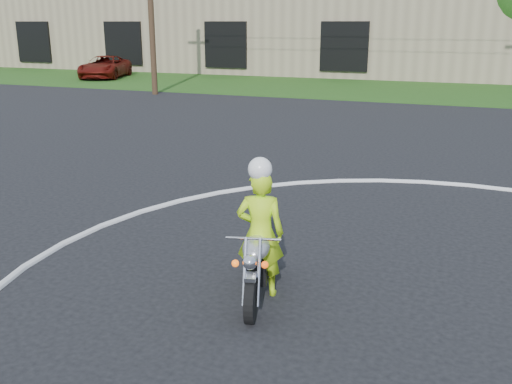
% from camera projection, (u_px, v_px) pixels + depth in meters
% --- Properties ---
extents(grass_strip, '(120.00, 10.00, 0.02)m').
position_uv_depth(grass_strip, '(478.00, 94.00, 28.52)').
color(grass_strip, '#1E4714').
rests_on(grass_strip, ground).
extents(primary_motorcycle, '(0.72, 1.87, 1.00)m').
position_uv_depth(primary_motorcycle, '(257.00, 263.00, 7.28)').
color(primary_motorcycle, black).
rests_on(primary_motorcycle, ground).
extents(rider_primary_grp, '(0.69, 0.54, 1.85)m').
position_uv_depth(rider_primary_grp, '(260.00, 229.00, 7.29)').
color(rider_primary_grp, '#C5FF1A').
rests_on(rider_primary_grp, ground).
extents(pickup_grp, '(3.70, 5.47, 1.39)m').
position_uv_depth(pickup_grp, '(105.00, 67.00, 36.37)').
color(pickup_grp, '#5D100A').
rests_on(pickup_grp, ground).
extents(warehouse, '(41.00, 17.00, 8.30)m').
position_uv_depth(warehouse, '(244.00, 13.00, 45.16)').
color(warehouse, tan).
rests_on(warehouse, ground).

